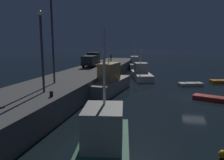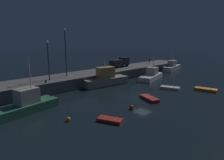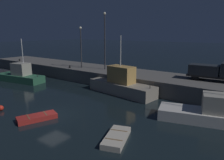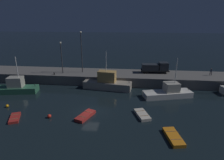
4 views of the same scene
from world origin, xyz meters
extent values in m
plane|color=black|center=(0.00, 0.00, 0.00)|extent=(320.00, 320.00, 0.00)
cube|color=#5B5956|center=(0.00, 15.02, 1.04)|extent=(67.01, 7.14, 2.07)
cube|color=gray|center=(1.38, 10.40, 0.77)|extent=(9.98, 4.03, 1.54)
cube|color=tan|center=(1.30, 10.41, 2.64)|extent=(3.74, 2.32, 2.20)
cylinder|color=silver|center=(1.14, 10.43, 5.72)|extent=(0.14, 0.14, 3.97)
cylinder|color=#262626|center=(5.80, 9.82, 1.79)|extent=(0.10, 0.10, 0.50)
cylinder|color=#262626|center=(-22.87, 7.07, 1.22)|extent=(0.10, 0.10, 0.50)
cube|color=silver|center=(12.94, 7.41, 0.52)|extent=(9.27, 4.94, 1.05)
cube|color=#ADA899|center=(13.56, 7.58, 1.88)|extent=(3.02, 2.75, 1.67)
cube|color=#2D6647|center=(-16.44, 6.43, 0.58)|extent=(9.11, 4.10, 1.15)
cube|color=#ADA899|center=(-15.95, 6.51, 2.15)|extent=(2.99, 2.40, 1.99)
cylinder|color=silver|center=(-15.30, 6.62, 5.12)|extent=(0.14, 0.14, 3.94)
cylinder|color=#262626|center=(-12.45, 7.11, 1.40)|extent=(0.10, 0.10, 0.50)
cube|color=#B22823|center=(-0.34, -1.57, 0.23)|extent=(2.59, 3.84, 0.46)
cube|color=olive|center=(-0.05, -0.84, 0.48)|extent=(1.20, 0.53, 0.04)
cube|color=olive|center=(-0.62, -2.31, 0.48)|extent=(1.20, 0.53, 0.04)
cube|color=beige|center=(8.01, -0.35, 0.22)|extent=(2.53, 3.73, 0.44)
cube|color=olive|center=(8.25, -1.07, 0.46)|extent=(1.31, 0.51, 0.04)
cube|color=olive|center=(7.76, 0.36, 0.46)|extent=(1.31, 0.51, 0.04)
sphere|color=red|center=(-5.53, -2.36, 0.29)|extent=(0.57, 0.57, 0.57)
cylinder|color=#38383D|center=(-9.13, 13.73, 5.34)|extent=(0.20, 0.20, 6.53)
sphere|color=#F9EFCC|center=(-9.13, 13.73, 8.78)|extent=(0.44, 0.44, 0.44)
cylinder|color=#38383D|center=(-4.91, 14.90, 6.42)|extent=(0.20, 0.20, 8.70)
sphere|color=#F9EFCC|center=(-4.91, 14.90, 10.95)|extent=(0.44, 0.44, 0.44)
cylinder|color=black|center=(9.39, 16.88, 2.52)|extent=(0.91, 0.33, 0.90)
cylinder|color=black|center=(9.48, 15.23, 2.52)|extent=(0.91, 0.33, 0.90)
cube|color=black|center=(11.40, 16.17, 2.65)|extent=(6.26, 2.33, 0.25)
cube|color=#23282D|center=(10.30, 16.11, 3.41)|extent=(3.68, 2.18, 1.27)
cylinder|color=black|center=(-25.28, 11.88, 2.32)|extent=(0.28, 0.28, 0.49)
cylinder|color=black|center=(-10.54, 12.28, 2.30)|extent=(0.28, 0.28, 0.46)
cylinder|color=black|center=(1.38, 11.87, 2.39)|extent=(0.28, 0.28, 0.63)
camera|label=1|loc=(-26.57, 3.59, 6.42)|focal=36.23mm
camera|label=2|loc=(-25.15, -18.84, 9.51)|focal=31.81mm
camera|label=3|loc=(16.48, -12.64, 8.18)|focal=34.05mm
camera|label=4|loc=(6.22, -25.96, 14.08)|focal=30.53mm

